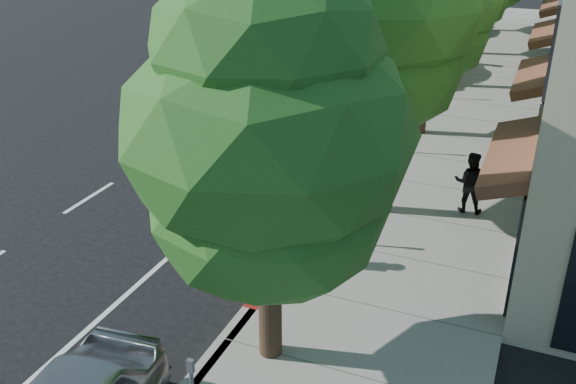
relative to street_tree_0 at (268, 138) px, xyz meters
The scene contains 13 objects.
ground 4.69m from the street_tree_0, 114.23° to the left, with size 120.00×120.00×0.00m, color black.
sidewalk 10.89m from the street_tree_0, 82.03° to the left, with size 4.60×56.00×0.15m, color gray.
curb 10.83m from the street_tree_0, 95.14° to the left, with size 0.30×56.00×0.15m, color #9E998E.
curb_red_segment 5.13m from the street_tree_0, 106.70° to the left, with size 0.32×4.00×0.15m, color maroon.
street_tree_0 is the anchor object (origin of this frame).
street_tree_1 6.08m from the street_tree_0, 90.00° to the left, with size 4.73×4.73×8.19m.
cyclist 4.54m from the street_tree_0, 119.53° to the left, with size 0.70×0.46×1.93m, color white.
bicycle 5.84m from the street_tree_0, 110.05° to the left, with size 0.62×1.77×0.93m, color #1A169D.
silver_suv 8.80m from the street_tree_0, 112.46° to the left, with size 2.50×5.42×1.50m, color silver.
dark_sedan 15.60m from the street_tree_0, 101.67° to the left, with size 1.77×5.06×1.67m, color black.
white_pickup 19.31m from the street_tree_0, 94.39° to the left, with size 2.15×5.28×1.53m, color silver.
dark_suv_far 28.26m from the street_tree_0, 94.75° to the left, with size 2.14×5.31×1.81m, color black.
pedestrian 7.88m from the street_tree_0, 71.24° to the left, with size 0.76×0.59×1.56m, color black.
Camera 1 is at (4.62, -10.10, 7.52)m, focal length 40.00 mm.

